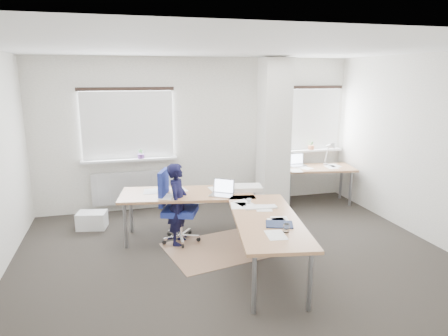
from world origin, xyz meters
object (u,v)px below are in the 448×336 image
object	(u,v)px
desk_side	(317,169)
task_chair	(178,222)
desk_main	(226,206)
person	(178,204)

from	to	relation	value
desk_side	task_chair	distance (m)	3.16
desk_main	desk_side	distance (m)	2.89
person	desk_main	bearing A→B (deg)	-108.75
desk_side	desk_main	bearing A→B (deg)	-132.90
desk_main	person	distance (m)	0.79
task_chair	person	world-z (taller)	person
desk_side	person	bearing A→B (deg)	-147.00
desk_main	task_chair	xyz separation A→B (m)	(-0.60, 0.59, -0.38)
desk_main	person	bearing A→B (deg)	149.86
desk_main	task_chair	bearing A→B (deg)	145.67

